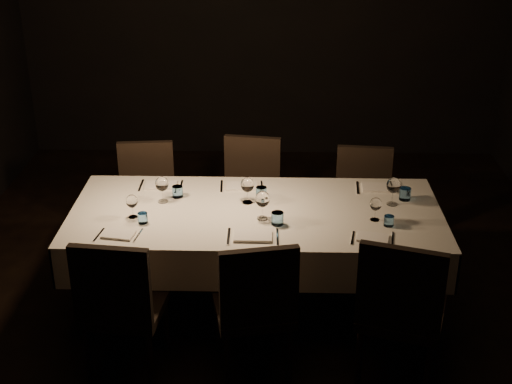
{
  "coord_description": "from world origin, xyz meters",
  "views": [
    {
      "loc": [
        0.11,
        -4.33,
        2.91
      ],
      "look_at": [
        0.0,
        0.0,
        0.9
      ],
      "focal_mm": 50.0,
      "sensor_mm": 36.0,
      "label": 1
    }
  ],
  "objects_px": {
    "chair_far_left": "(147,194)",
    "chair_near_left": "(120,302)",
    "dining_table": "(256,220)",
    "chair_near_right": "(401,307)",
    "chair_far_right": "(363,199)",
    "chair_near_center": "(256,303)",
    "chair_far_center": "(250,191)"
  },
  "relations": [
    {
      "from": "dining_table",
      "to": "chair_near_left",
      "type": "relative_size",
      "value": 2.6
    },
    {
      "from": "chair_near_center",
      "to": "chair_near_right",
      "type": "distance_m",
      "value": 0.85
    },
    {
      "from": "chair_near_left",
      "to": "chair_far_right",
      "type": "distance_m",
      "value": 2.22
    },
    {
      "from": "chair_far_left",
      "to": "chair_far_center",
      "type": "bearing_deg",
      "value": -2.54
    },
    {
      "from": "dining_table",
      "to": "chair_near_right",
      "type": "relative_size",
      "value": 2.49
    },
    {
      "from": "dining_table",
      "to": "chair_near_center",
      "type": "relative_size",
      "value": 2.63
    },
    {
      "from": "chair_near_right",
      "to": "chair_far_left",
      "type": "relative_size",
      "value": 1.11
    },
    {
      "from": "chair_far_center",
      "to": "chair_far_right",
      "type": "distance_m",
      "value": 0.89
    },
    {
      "from": "chair_near_center",
      "to": "chair_near_right",
      "type": "height_order",
      "value": "chair_near_right"
    },
    {
      "from": "chair_near_left",
      "to": "chair_near_center",
      "type": "bearing_deg",
      "value": -172.64
    },
    {
      "from": "chair_near_center",
      "to": "chair_near_left",
      "type": "bearing_deg",
      "value": -10.79
    },
    {
      "from": "chair_near_right",
      "to": "chair_near_left",
      "type": "bearing_deg",
      "value": 16.06
    },
    {
      "from": "chair_far_right",
      "to": "chair_near_center",
      "type": "bearing_deg",
      "value": -112.82
    },
    {
      "from": "chair_far_right",
      "to": "chair_far_left",
      "type": "bearing_deg",
      "value": -176.21
    },
    {
      "from": "chair_far_left",
      "to": "chair_far_right",
      "type": "xyz_separation_m",
      "value": [
        1.71,
        -0.04,
        -0.0
      ]
    },
    {
      "from": "chair_near_center",
      "to": "chair_far_left",
      "type": "height_order",
      "value": "chair_near_center"
    },
    {
      "from": "chair_near_left",
      "to": "chair_far_center",
      "type": "relative_size",
      "value": 1.03
    },
    {
      "from": "chair_near_left",
      "to": "chair_near_right",
      "type": "xyz_separation_m",
      "value": [
        1.66,
        -0.04,
        0.02
      ]
    },
    {
      "from": "dining_table",
      "to": "chair_far_center",
      "type": "height_order",
      "value": "chair_far_center"
    },
    {
      "from": "chair_far_left",
      "to": "chair_near_left",
      "type": "bearing_deg",
      "value": -92.22
    },
    {
      "from": "chair_near_right",
      "to": "chair_far_right",
      "type": "height_order",
      "value": "chair_near_right"
    },
    {
      "from": "chair_far_left",
      "to": "chair_far_center",
      "type": "height_order",
      "value": "chair_far_center"
    },
    {
      "from": "chair_near_right",
      "to": "dining_table",
      "type": "bearing_deg",
      "value": -26.11
    },
    {
      "from": "chair_far_left",
      "to": "chair_far_center",
      "type": "distance_m",
      "value": 0.82
    },
    {
      "from": "chair_near_center",
      "to": "chair_far_center",
      "type": "height_order",
      "value": "chair_near_center"
    },
    {
      "from": "dining_table",
      "to": "chair_far_left",
      "type": "relative_size",
      "value": 2.77
    },
    {
      "from": "chair_near_right",
      "to": "chair_far_left",
      "type": "xyz_separation_m",
      "value": [
        -1.76,
        1.61,
        -0.05
      ]
    },
    {
      "from": "dining_table",
      "to": "chair_near_left",
      "type": "xyz_separation_m",
      "value": [
        -0.79,
        -0.78,
        -0.15
      ]
    },
    {
      "from": "dining_table",
      "to": "chair_near_left",
      "type": "height_order",
      "value": "chair_near_left"
    },
    {
      "from": "chair_near_right",
      "to": "chair_far_right",
      "type": "xyz_separation_m",
      "value": [
        -0.05,
        1.57,
        -0.05
      ]
    },
    {
      "from": "chair_far_center",
      "to": "chair_near_right",
      "type": "bearing_deg",
      "value": -52.4
    },
    {
      "from": "chair_far_left",
      "to": "chair_far_right",
      "type": "relative_size",
      "value": 1.01
    }
  ]
}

